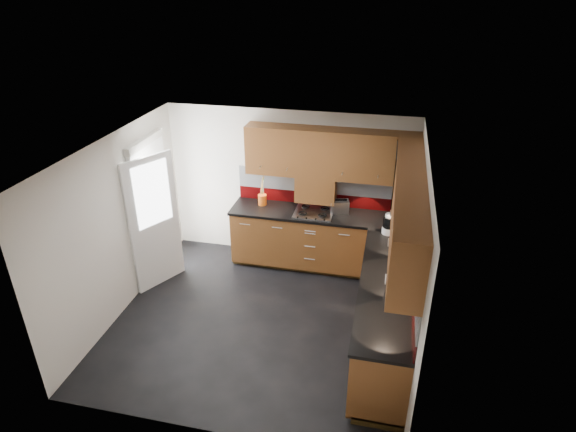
% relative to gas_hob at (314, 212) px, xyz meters
% --- Properties ---
extents(room, '(4.00, 3.80, 2.64)m').
position_rel_gas_hob_xyz_m(room, '(-0.45, -1.47, 0.54)').
color(room, black).
extents(base_cabinets, '(2.70, 3.20, 0.95)m').
position_rel_gas_hob_xyz_m(base_cabinets, '(0.62, -0.75, -0.52)').
color(base_cabinets, '#5D3414').
rests_on(base_cabinets, room).
extents(countertop, '(2.72, 3.22, 0.04)m').
position_rel_gas_hob_xyz_m(countertop, '(0.60, -0.77, -0.03)').
color(countertop, black).
rests_on(countertop, base_cabinets).
extents(backsplash, '(2.70, 3.20, 0.54)m').
position_rel_gas_hob_xyz_m(backsplash, '(0.83, -0.54, 0.26)').
color(backsplash, '#65080A').
rests_on(backsplash, countertop).
extents(upper_cabinets, '(2.50, 3.20, 0.72)m').
position_rel_gas_hob_xyz_m(upper_cabinets, '(0.78, -0.69, 0.88)').
color(upper_cabinets, '#5D3414').
rests_on(upper_cabinets, room).
extents(extractor_hood, '(0.60, 0.33, 0.40)m').
position_rel_gas_hob_xyz_m(extractor_hood, '(0.00, 0.17, 0.33)').
color(extractor_hood, '#5D3414').
rests_on(extractor_hood, room).
extents(glass_cabinet, '(0.32, 0.80, 0.66)m').
position_rel_gas_hob_xyz_m(glass_cabinet, '(1.26, -0.40, 0.91)').
color(glass_cabinet, black).
rests_on(glass_cabinet, room).
extents(back_door, '(0.42, 1.19, 2.04)m').
position_rel_gas_hob_xyz_m(back_door, '(-2.23, -0.72, 0.08)').
color(back_door, white).
rests_on(back_door, room).
extents(gas_hob, '(0.57, 0.51, 0.04)m').
position_rel_gas_hob_xyz_m(gas_hob, '(0.00, 0.00, 0.00)').
color(gas_hob, silver).
rests_on(gas_hob, countertop).
extents(utensil_pot, '(0.13, 0.13, 0.47)m').
position_rel_gas_hob_xyz_m(utensil_pot, '(-0.83, 0.13, 0.09)').
color(utensil_pot, '#D65914').
rests_on(utensil_pot, countertop).
extents(toaster, '(0.31, 0.23, 0.20)m').
position_rel_gas_hob_xyz_m(toaster, '(0.37, 0.11, 0.08)').
color(toaster, silver).
rests_on(toaster, countertop).
extents(food_processor, '(0.18, 0.18, 0.30)m').
position_rel_gas_hob_xyz_m(food_processor, '(1.11, -0.39, 0.12)').
color(food_processor, white).
rests_on(food_processor, countertop).
extents(paper_towel, '(0.15, 0.15, 0.25)m').
position_rel_gas_hob_xyz_m(paper_towel, '(1.20, -1.67, 0.11)').
color(paper_towel, white).
rests_on(paper_towel, countertop).
extents(orange_cloth, '(0.16, 0.15, 0.01)m').
position_rel_gas_hob_xyz_m(orange_cloth, '(1.14, -0.39, -0.01)').
color(orange_cloth, orange).
rests_on(orange_cloth, countertop).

